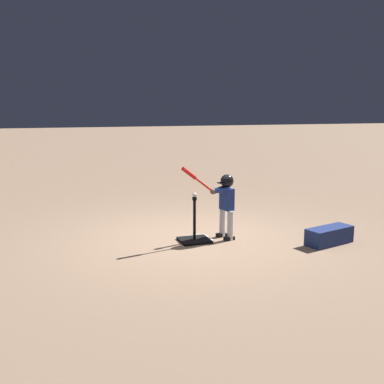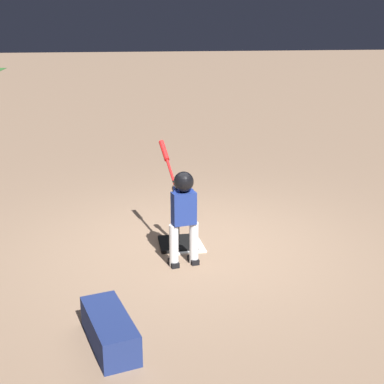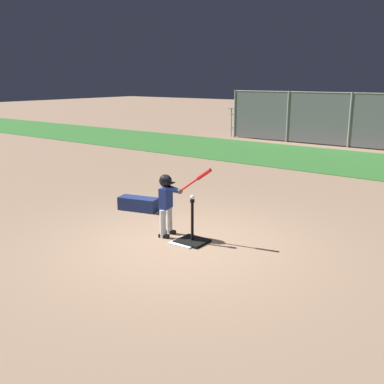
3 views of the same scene
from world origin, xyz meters
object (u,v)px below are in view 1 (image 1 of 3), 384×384
batting_tee (194,236)px  equipment_bag (329,236)px  baseball (195,195)px  batter_child (225,198)px

batting_tee → equipment_bag: 2.22m
baseball → batting_tee: bearing=180.0°
batting_tee → batter_child: bearing=179.2°
batter_child → baseball: bearing=-0.8°
baseball → equipment_bag: baseball is taller
batting_tee → baseball: bearing=0.0°
batter_child → equipment_bag: (-1.51, 0.84, -0.57)m
batter_child → baseball: size_ratio=17.42×
batting_tee → equipment_bag: batting_tee is taller
batting_tee → batter_child: batter_child is taller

